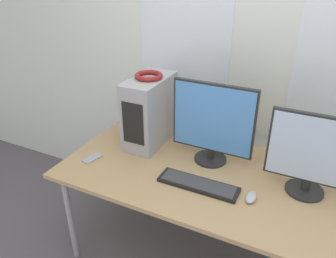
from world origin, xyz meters
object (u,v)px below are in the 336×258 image
at_px(pc_tower, 150,111).
at_px(monitor_main, 213,123).
at_px(headphones, 149,76).
at_px(mouse, 251,197).
at_px(monitor_right_near, 313,155).
at_px(cell_phone, 92,158).
at_px(keyboard, 198,184).

bearing_deg(pc_tower, monitor_main, -6.07).
bearing_deg(headphones, mouse, -22.22).
xyz_separation_m(pc_tower, headphones, (0.00, 0.00, 0.25)).
xyz_separation_m(monitor_right_near, mouse, (-0.25, -0.20, -0.23)).
distance_m(monitor_right_near, cell_phone, 1.34).
bearing_deg(headphones, pc_tower, -90.00).
bearing_deg(keyboard, pc_tower, 145.70).
relative_size(pc_tower, mouse, 4.40).
distance_m(monitor_main, mouse, 0.51).
bearing_deg(mouse, headphones, 157.78).
bearing_deg(cell_phone, mouse, 16.66).
distance_m(keyboard, cell_phone, 0.73).
height_order(monitor_main, keyboard, monitor_main).
bearing_deg(pc_tower, monitor_right_near, -6.89).
xyz_separation_m(monitor_main, cell_phone, (-0.70, -0.33, -0.27)).
bearing_deg(pc_tower, headphones, 90.00).
height_order(headphones, cell_phone, headphones).
relative_size(headphones, cell_phone, 1.29).
xyz_separation_m(monitor_right_near, cell_phone, (-1.29, -0.25, -0.24)).
relative_size(pc_tower, cell_phone, 3.30).
bearing_deg(keyboard, headphones, 145.63).
height_order(pc_tower, cell_phone, pc_tower).
xyz_separation_m(headphones, mouse, (0.81, -0.33, -0.48)).
distance_m(pc_tower, monitor_right_near, 1.07).
height_order(keyboard, mouse, mouse).
relative_size(headphones, keyboard, 0.39).
relative_size(monitor_main, mouse, 4.88).
height_order(pc_tower, keyboard, pc_tower).
distance_m(pc_tower, headphones, 0.25).
distance_m(monitor_main, monitor_right_near, 0.59).
relative_size(monitor_main, keyboard, 1.12).
bearing_deg(monitor_right_near, monitor_main, 172.45).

